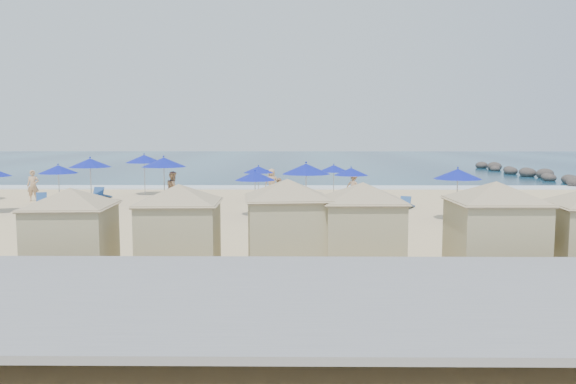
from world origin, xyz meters
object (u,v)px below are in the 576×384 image
object	(u,v)px
rock_jetty	(534,174)
umbrella_4	(144,159)
cabana_1	(179,219)
cabana_3	(363,217)
umbrella_9	(334,168)
cabana_2	(288,214)
umbrella_3	(58,169)
umbrella_11	(458,174)
beachgoer_0	(33,186)
cabana_0	(71,222)
beachgoer_1	(173,189)
umbrella_7	(258,170)
umbrella_10	(351,172)
cabana_4	(495,219)
umbrella_8	(306,169)
umbrella_6	(255,176)
umbrella_5	(164,162)
umbrella_2	(90,163)
beachgoer_3	(354,186)
beachgoer_4	(272,183)
trash_bin	(323,220)
beachgoer_2	(279,194)

from	to	relation	value
rock_jetty	umbrella_4	bearing A→B (deg)	-155.37
cabana_1	cabana_3	world-z (taller)	cabana_3
cabana_1	umbrella_9	world-z (taller)	cabana_1
umbrella_4	cabana_3	bearing A→B (deg)	-60.58
cabana_2	umbrella_4	bearing A→B (deg)	114.83
umbrella_3	umbrella_11	bearing A→B (deg)	-13.07
beachgoer_0	umbrella_4	bearing A→B (deg)	19.36
cabana_0	beachgoer_1	world-z (taller)	cabana_0
umbrella_7	beachgoer_1	xyz separation A→B (m)	(-4.39, -3.02, -0.84)
umbrella_10	cabana_4	bearing A→B (deg)	-81.99
umbrella_4	umbrella_8	xyz separation A→B (m)	(10.05, -9.32, -0.04)
cabana_3	cabana_4	xyz separation A→B (m)	(3.38, -0.68, 0.05)
umbrella_3	rock_jetty	bearing A→B (deg)	30.46
umbrella_6	umbrella_7	size ratio (longest dim) A/B	1.07
umbrella_8	umbrella_10	size ratio (longest dim) A/B	1.22
umbrella_5	umbrella_9	xyz separation A→B (m)	(9.37, 2.95, -0.51)
umbrella_7	umbrella_10	distance (m)	5.91
umbrella_2	umbrella_6	size ratio (longest dim) A/B	1.19
umbrella_10	umbrella_2	bearing A→B (deg)	176.24
umbrella_4	umbrella_2	bearing A→B (deg)	-113.21
umbrella_2	umbrella_8	distance (m)	12.91
umbrella_11	beachgoer_3	distance (m)	9.02
umbrella_9	cabana_3	bearing A→B (deg)	-91.53
umbrella_4	beachgoer_1	bearing A→B (deg)	-61.23
cabana_1	beachgoer_4	world-z (taller)	cabana_1
cabana_0	umbrella_11	world-z (taller)	cabana_0
cabana_1	cabana_4	size ratio (longest dim) A/B	0.95
umbrella_9	beachgoer_3	size ratio (longest dim) A/B	1.35
cabana_1	umbrella_4	bearing A→B (deg)	107.33
rock_jetty	umbrella_6	world-z (taller)	umbrella_6
umbrella_6	umbrella_11	xyz separation A→B (m)	(9.15, -1.29, 0.19)
rock_jetty	umbrella_8	size ratio (longest dim) A/B	10.23
cabana_1	umbrella_8	world-z (taller)	cabana_1
beachgoer_4	cabana_4	bearing A→B (deg)	109.83
umbrella_11	rock_jetty	bearing A→B (deg)	60.49
umbrella_5	umbrella_6	world-z (taller)	umbrella_5
cabana_2	cabana_3	world-z (taller)	cabana_2
cabana_1	cabana_2	xyz separation A→B (m)	(2.94, 0.27, 0.08)
umbrella_11	beachgoer_0	world-z (taller)	umbrella_11
umbrella_6	beachgoer_0	size ratio (longest dim) A/B	1.22
beachgoer_1	beachgoer_4	size ratio (longest dim) A/B	1.07
trash_bin	umbrella_10	xyz separation A→B (m)	(1.90, 7.71, 1.45)
umbrella_4	umbrella_10	bearing A→B (deg)	-22.85
umbrella_6	beachgoer_3	world-z (taller)	umbrella_6
cabana_1	umbrella_7	world-z (taller)	cabana_1
trash_bin	umbrella_2	size ratio (longest dim) A/B	0.31
cabana_2	beachgoer_4	xyz separation A→B (m)	(-1.18, 19.04, -0.81)
umbrella_9	trash_bin	bearing A→B (deg)	-96.32
cabana_3	umbrella_9	world-z (taller)	cabana_3
umbrella_6	beachgoer_2	size ratio (longest dim) A/B	1.35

